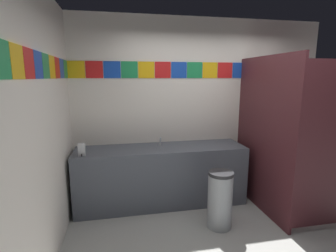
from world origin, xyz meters
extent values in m
plane|color=#9E9E99|center=(0.00, 0.00, 0.00)|extent=(8.62, 8.62, 0.00)
cube|color=silver|center=(0.00, 1.51, 1.36)|extent=(3.92, 0.08, 2.73)
cube|color=yellow|center=(-1.84, 1.47, 1.95)|extent=(0.24, 0.01, 0.24)
cube|color=red|center=(-1.59, 1.47, 1.95)|extent=(0.24, 0.01, 0.24)
cube|color=#1947B7|center=(-1.35, 1.47, 1.95)|extent=(0.24, 0.01, 0.24)
cube|color=#1E8C4C|center=(-1.10, 1.47, 1.95)|extent=(0.24, 0.01, 0.24)
cube|color=yellow|center=(-0.86, 1.47, 1.95)|extent=(0.24, 0.01, 0.24)
cube|color=red|center=(-0.61, 1.47, 1.95)|extent=(0.24, 0.01, 0.24)
cube|color=#1947B7|center=(-0.37, 1.47, 1.95)|extent=(0.24, 0.01, 0.24)
cube|color=#1E8C4C|center=(-0.12, 1.47, 1.95)|extent=(0.24, 0.01, 0.24)
cube|color=yellow|center=(0.12, 1.47, 1.95)|extent=(0.24, 0.01, 0.24)
cube|color=red|center=(0.37, 1.47, 1.95)|extent=(0.24, 0.01, 0.24)
cube|color=#1947B7|center=(0.61, 1.47, 1.95)|extent=(0.24, 0.01, 0.24)
cube|color=#1E8C4C|center=(0.86, 1.47, 1.95)|extent=(0.24, 0.01, 0.24)
cube|color=yellow|center=(1.10, 1.47, 1.95)|extent=(0.24, 0.01, 0.24)
cube|color=red|center=(1.35, 1.47, 1.95)|extent=(0.24, 0.01, 0.24)
cube|color=#1947B7|center=(1.59, 1.47, 1.95)|extent=(0.24, 0.01, 0.24)
cube|color=#1E8C4C|center=(1.84, 1.47, 1.95)|extent=(0.24, 0.01, 0.24)
cube|color=silver|center=(-2.00, 0.00, 1.36)|extent=(0.08, 2.95, 2.73)
cube|color=#1E8C4C|center=(-1.95, -0.61, 1.95)|extent=(0.01, 0.24, 0.24)
cube|color=yellow|center=(-1.95, -0.37, 1.95)|extent=(0.01, 0.24, 0.24)
cube|color=red|center=(-1.95, -0.12, 1.95)|extent=(0.01, 0.24, 0.24)
cube|color=#1947B7|center=(-1.95, 0.12, 1.95)|extent=(0.01, 0.24, 0.24)
cube|color=#1E8C4C|center=(-1.95, 0.37, 1.95)|extent=(0.01, 0.24, 0.24)
cube|color=yellow|center=(-1.95, 0.61, 1.95)|extent=(0.01, 0.24, 0.24)
cube|color=red|center=(-1.95, 0.86, 1.95)|extent=(0.01, 0.24, 0.24)
cube|color=#1947B7|center=(-1.95, 1.11, 1.95)|extent=(0.01, 0.24, 0.24)
cube|color=#1E8C4C|center=(-1.95, 1.35, 1.95)|extent=(0.01, 0.24, 0.24)
cube|color=#4C515B|center=(-0.69, 1.17, 0.43)|extent=(2.43, 0.62, 0.85)
cube|color=#4C515B|center=(-0.69, 1.46, 0.81)|extent=(2.43, 0.03, 0.08)
cylinder|color=#F1DBCB|center=(-0.69, 1.14, 0.80)|extent=(0.34, 0.34, 0.10)
cylinder|color=silver|center=(-0.69, 1.28, 0.88)|extent=(0.04, 0.04, 0.05)
cylinder|color=silver|center=(-0.69, 1.23, 0.95)|extent=(0.02, 0.06, 0.09)
cube|color=#B7BABF|center=(-1.76, 0.98, 0.93)|extent=(0.09, 0.07, 0.16)
cylinder|color=black|center=(-1.76, 0.93, 0.87)|extent=(0.02, 0.02, 0.03)
cube|color=#471E23|center=(0.66, 0.77, 1.06)|extent=(0.04, 1.41, 2.13)
cube|color=#471E23|center=(1.11, 0.08, 1.06)|extent=(0.90, 0.04, 1.96)
cylinder|color=silver|center=(0.68, 0.08, 1.17)|extent=(0.02, 0.02, 0.10)
cylinder|color=white|center=(1.18, 1.01, 0.20)|extent=(0.38, 0.38, 0.40)
torus|color=white|center=(1.18, 1.01, 0.42)|extent=(0.39, 0.39, 0.05)
cube|color=white|center=(1.18, 1.22, 0.57)|extent=(0.34, 0.17, 0.34)
cylinder|color=#999EA3|center=(-0.09, 0.41, 0.34)|extent=(0.30, 0.30, 0.68)
cylinder|color=#262628|center=(-0.09, 0.41, 0.70)|extent=(0.31, 0.31, 0.04)
camera|label=1|loc=(-1.29, -2.34, 1.85)|focal=27.34mm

